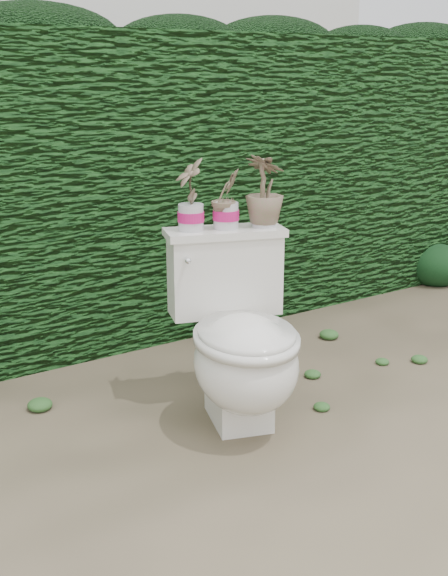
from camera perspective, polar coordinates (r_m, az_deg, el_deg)
ground at (r=2.89m, az=0.53°, el=-12.33°), size 60.00×60.00×0.00m
hedge at (r=4.00m, az=-12.50°, el=7.68°), size 8.00×1.00×1.60m
toilet at (r=2.92m, az=1.29°, el=-4.36°), size 0.65×0.79×0.78m
potted_plant_left at (r=2.96m, az=-2.66°, el=7.22°), size 0.13×0.17×0.28m
potted_plant_center at (r=3.00m, az=0.15°, el=6.90°), size 0.14×0.12×0.23m
potted_plant_right at (r=3.04m, az=3.23°, el=7.54°), size 0.21×0.21×0.29m
liriope_clump_2 at (r=3.97m, az=1.06°, el=-1.53°), size 0.40×0.40×0.32m
liriope_clump_3 at (r=5.17m, az=16.42°, el=2.04°), size 0.38×0.38×0.30m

